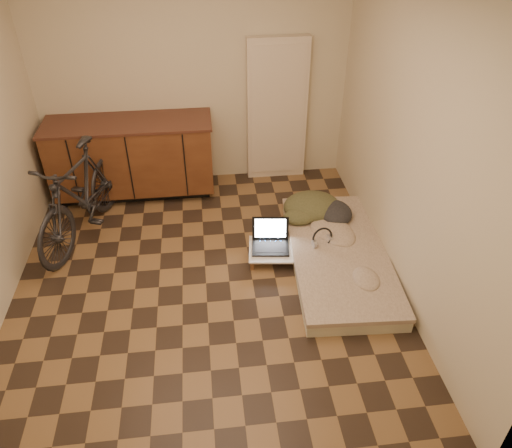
{
  "coord_description": "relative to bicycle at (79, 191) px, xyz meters",
  "views": [
    {
      "loc": [
        0.06,
        -3.49,
        3.18
      ],
      "look_at": [
        0.49,
        0.13,
        0.55
      ],
      "focal_mm": 35.0,
      "sensor_mm": 36.0,
      "label": 1
    }
  ],
  "objects": [
    {
      "name": "room_shell",
      "position": [
        1.2,
        -0.92,
        0.76
      ],
      "size": [
        3.5,
        4.0,
        2.6
      ],
      "color": "brown",
      "rests_on": "ground"
    },
    {
      "name": "cabinets",
      "position": [
        0.45,
        0.79,
        -0.08
      ],
      "size": [
        1.84,
        0.62,
        0.91
      ],
      "color": "black",
      "rests_on": "ground"
    },
    {
      "name": "appliance_panel",
      "position": [
        2.15,
        1.02,
        0.31
      ],
      "size": [
        0.7,
        0.1,
        1.7
      ],
      "primitive_type": "cube",
      "color": "beige",
      "rests_on": "ground"
    },
    {
      "name": "bicycle",
      "position": [
        0.0,
        0.0,
        0.0
      ],
      "size": [
        1.02,
        1.75,
        1.09
      ],
      "primitive_type": "imported",
      "rotation": [
        0.0,
        0.0,
        -0.33
      ],
      "color": "black",
      "rests_on": "ground"
    },
    {
      "name": "futon",
      "position": [
        2.5,
        -0.77,
        -0.46
      ],
      "size": [
        1.01,
        1.94,
        0.16
      ],
      "rotation": [
        0.0,
        0.0,
        -0.06
      ],
      "color": "#C0BA9A",
      "rests_on": "ground"
    },
    {
      "name": "clothing_pile",
      "position": [
        2.43,
        -0.11,
        -0.25
      ],
      "size": [
        0.67,
        0.57,
        0.26
      ],
      "primitive_type": null,
      "rotation": [
        0.0,
        0.0,
        -0.06
      ],
      "color": "#3E4025",
      "rests_on": "futon"
    },
    {
      "name": "headphones",
      "position": [
        2.36,
        -0.65,
        -0.3
      ],
      "size": [
        0.28,
        0.26,
        0.16
      ],
      "primitive_type": null,
      "rotation": [
        0.0,
        0.0,
        0.22
      ],
      "color": "black",
      "rests_on": "futon"
    },
    {
      "name": "lap_desk",
      "position": [
        1.97,
        -0.62,
        -0.45
      ],
      "size": [
        0.7,
        0.5,
        0.11
      ],
      "rotation": [
        0.0,
        0.0,
        -0.12
      ],
      "color": "brown",
      "rests_on": "ground"
    },
    {
      "name": "laptop",
      "position": [
        1.86,
        -0.55,
        -0.38
      ],
      "size": [
        0.4,
        0.37,
        0.25
      ],
      "rotation": [
        0.0,
        0.0,
        -0.12
      ],
      "color": "black",
      "rests_on": "lap_desk"
    },
    {
      "name": "mouse",
      "position": [
        2.22,
        -0.71,
        -0.42
      ],
      "size": [
        0.07,
        0.11,
        0.04
      ],
      "primitive_type": "ellipsoid",
      "rotation": [
        0.0,
        0.0,
        -0.01
      ],
      "color": "white",
      "rests_on": "lap_desk"
    }
  ]
}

